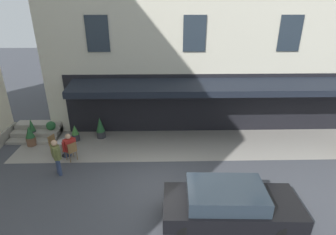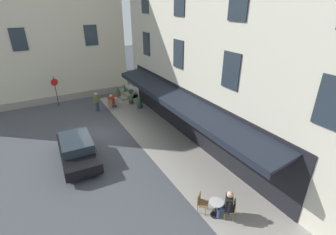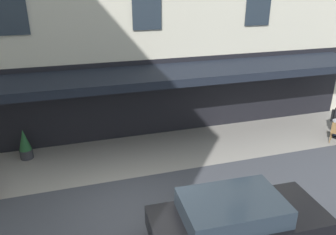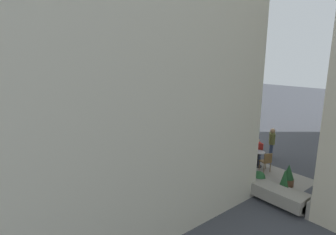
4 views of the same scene
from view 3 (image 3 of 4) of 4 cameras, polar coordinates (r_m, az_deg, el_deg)
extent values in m
plane|color=#42444C|center=(9.72, -5.81, -16.18)|extent=(70.00, 70.00, 0.00)
cube|color=gray|center=(13.26, 5.13, -4.74)|extent=(20.50, 3.20, 0.01)
cube|color=black|center=(13.90, 2.01, 3.83)|extent=(16.00, 0.06, 3.20)
cube|color=black|center=(12.81, 3.28, 8.00)|extent=(15.00, 1.70, 0.36)
cube|color=black|center=(12.12, 4.59, 5.99)|extent=(15.00, 0.04, 0.28)
cube|color=#232D38|center=(14.61, 15.40, 18.43)|extent=(1.10, 0.06, 1.70)
cube|color=#232D38|center=(12.82, -3.71, 18.66)|extent=(1.10, 0.06, 1.70)
cube|color=#232D38|center=(12.59, -25.79, 16.53)|extent=(1.10, 0.06, 1.70)
cylinder|color=olive|center=(15.08, 26.45, -2.73)|extent=(0.03, 0.03, 0.45)
cylinder|color=olive|center=(14.77, 26.22, -3.20)|extent=(0.03, 0.03, 0.45)
cylinder|color=olive|center=(15.75, 26.67, -1.73)|extent=(0.03, 0.03, 0.45)
cylinder|color=olive|center=(16.06, 26.65, -1.27)|extent=(0.03, 0.03, 0.45)
cylinder|color=navy|center=(15.53, 26.96, -2.08)|extent=(0.16, 0.16, 0.47)
cylinder|color=navy|center=(15.60, 27.11, -0.98)|extent=(0.36, 0.38, 0.17)
cylinder|color=black|center=(15.65, 26.54, 0.32)|extent=(0.11, 0.11, 0.53)
cylinder|color=#2D2D33|center=(13.25, -23.25, -5.79)|extent=(0.46, 0.46, 0.36)
cone|color=#23562D|center=(13.01, -23.63, -3.55)|extent=(0.44, 0.44, 0.79)
cube|color=black|center=(8.64, 12.02, -17.47)|extent=(4.37, 1.97, 0.55)
cube|color=#232D38|center=(8.24, 11.03, -15.03)|extent=(2.47, 1.69, 0.48)
cylinder|color=black|center=(9.96, 17.57, -14.00)|extent=(0.60, 0.20, 0.60)
cylinder|color=black|center=(8.96, 0.75, -17.48)|extent=(0.60, 0.20, 0.60)
camera|label=1|loc=(1.76, 115.33, 8.65)|focal=28.72mm
camera|label=2|loc=(16.67, 62.17, 18.35)|focal=26.22mm
camera|label=4|loc=(23.01, -43.93, 14.20)|focal=28.49mm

